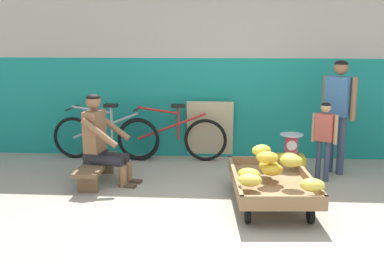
{
  "coord_description": "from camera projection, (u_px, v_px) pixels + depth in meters",
  "views": [
    {
      "loc": [
        -0.22,
        -4.08,
        1.84
      ],
      "look_at": [
        -0.58,
        1.0,
        0.75
      ],
      "focal_mm": 41.98,
      "sensor_mm": 36.0,
      "label": 1
    }
  ],
  "objects": [
    {
      "name": "back_wall",
      "position": [
        239.0,
        54.0,
        6.79
      ],
      "size": [
        16.0,
        0.3,
        3.13
      ],
      "color": "#19847A",
      "rests_on": "ground"
    },
    {
      "name": "ground_plane",
      "position": [
        244.0,
        230.0,
        4.35
      ],
      "size": [
        80.0,
        80.0,
        0.0
      ],
      "primitive_type": "plane",
      "color": "gray"
    },
    {
      "name": "bicycle_far_left",
      "position": [
        171.0,
        137.0,
        6.73
      ],
      "size": [
        1.66,
        0.48,
        0.86
      ],
      "color": "black",
      "rests_on": "ground"
    },
    {
      "name": "customer_adult",
      "position": [
        339.0,
        104.0,
        5.97
      ],
      "size": [
        0.38,
        0.37,
        1.53
      ],
      "color": "#38425B",
      "rests_on": "ground"
    },
    {
      "name": "customer_child",
      "position": [
        324.0,
        133.0,
        5.7
      ],
      "size": [
        0.29,
        0.22,
        1.02
      ],
      "color": "#38425B",
      "rests_on": "ground"
    },
    {
      "name": "vendor_seated",
      "position": [
        101.0,
        139.0,
        5.64
      ],
      "size": [
        0.72,
        0.55,
        1.14
      ],
      "color": "brown",
      "rests_on": "ground"
    },
    {
      "name": "bicycle_near_left",
      "position": [
        105.0,
        137.0,
        6.77
      ],
      "size": [
        1.66,
        0.48,
        0.86
      ],
      "color": "black",
      "rests_on": "ground"
    },
    {
      "name": "low_bench",
      "position": [
        96.0,
        167.0,
        5.73
      ],
      "size": [
        0.31,
        1.1,
        0.27
      ],
      "color": "brown",
      "rests_on": "ground"
    },
    {
      "name": "banana_pile",
      "position": [
        273.0,
        166.0,
        4.83
      ],
      "size": [
        0.86,
        1.2,
        0.26
      ],
      "color": "gold",
      "rests_on": "banana_cart"
    },
    {
      "name": "plastic_crate",
      "position": [
        290.0,
        167.0,
        5.92
      ],
      "size": [
        0.36,
        0.28,
        0.3
      ],
      "color": "gold",
      "rests_on": "ground"
    },
    {
      "name": "banana_cart",
      "position": [
        271.0,
        184.0,
        4.96
      ],
      "size": [
        0.94,
        1.49,
        0.36
      ],
      "color": "#8E6B47",
      "rests_on": "ground"
    },
    {
      "name": "sign_board",
      "position": [
        210.0,
        130.0,
        6.84
      ],
      "size": [
        0.7,
        0.19,
        0.89
      ],
      "color": "#C6B289",
      "rests_on": "ground"
    },
    {
      "name": "weighing_scale",
      "position": [
        291.0,
        144.0,
        5.86
      ],
      "size": [
        0.3,
        0.3,
        0.29
      ],
      "color": "#28282D",
      "rests_on": "plastic_crate"
    }
  ]
}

